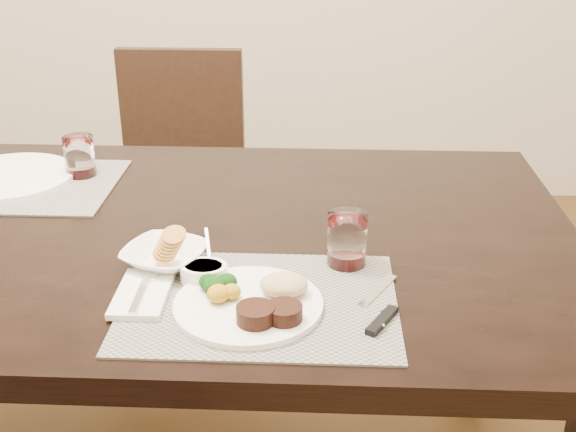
{
  "coord_description": "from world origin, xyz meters",
  "views": [
    {
      "loc": [
        0.47,
        -1.32,
        1.39
      ],
      "look_at": [
        0.41,
        -0.09,
        0.82
      ],
      "focal_mm": 45.0,
      "sensor_mm": 36.0,
      "label": 1
    }
  ],
  "objects_px": {
    "chair_far": "(180,173)",
    "cracker_bowl": "(165,255)",
    "steak_knife": "(381,313)",
    "dinner_plate": "(255,301)",
    "wine_glass_near": "(347,242)",
    "far_plate": "(9,177)"
  },
  "relations": [
    {
      "from": "chair_far",
      "to": "cracker_bowl",
      "type": "xyz_separation_m",
      "value": [
        0.19,
        -1.1,
        0.27
      ]
    },
    {
      "from": "cracker_bowl",
      "to": "chair_far",
      "type": "bearing_deg",
      "value": 99.93
    },
    {
      "from": "chair_far",
      "to": "steak_knife",
      "type": "distance_m",
      "value": 1.4
    },
    {
      "from": "chair_far",
      "to": "dinner_plate",
      "type": "height_order",
      "value": "chair_far"
    },
    {
      "from": "dinner_plate",
      "to": "wine_glass_near",
      "type": "height_order",
      "value": "wine_glass_near"
    },
    {
      "from": "chair_far",
      "to": "steak_knife",
      "type": "relative_size",
      "value": 4.5
    },
    {
      "from": "chair_far",
      "to": "far_plate",
      "type": "distance_m",
      "value": 0.79
    },
    {
      "from": "dinner_plate",
      "to": "far_plate",
      "type": "bearing_deg",
      "value": 135.96
    },
    {
      "from": "chair_far",
      "to": "far_plate",
      "type": "bearing_deg",
      "value": -110.61
    },
    {
      "from": "steak_knife",
      "to": "wine_glass_near",
      "type": "distance_m",
      "value": 0.19
    },
    {
      "from": "steak_knife",
      "to": "wine_glass_near",
      "type": "bearing_deg",
      "value": 136.13
    },
    {
      "from": "dinner_plate",
      "to": "steak_knife",
      "type": "bearing_deg",
      "value": -6.26
    },
    {
      "from": "steak_knife",
      "to": "chair_far",
      "type": "bearing_deg",
      "value": 144.45
    },
    {
      "from": "chair_far",
      "to": "far_plate",
      "type": "xyz_separation_m",
      "value": [
        -0.26,
        -0.7,
        0.26
      ]
    },
    {
      "from": "wine_glass_near",
      "to": "dinner_plate",
      "type": "bearing_deg",
      "value": -133.13
    },
    {
      "from": "steak_knife",
      "to": "dinner_plate",
      "type": "bearing_deg",
      "value": -153.1
    },
    {
      "from": "cracker_bowl",
      "to": "far_plate",
      "type": "relative_size",
      "value": 0.6
    },
    {
      "from": "cracker_bowl",
      "to": "steak_knife",
      "type": "bearing_deg",
      "value": -21.73
    },
    {
      "from": "chair_far",
      "to": "cracker_bowl",
      "type": "distance_m",
      "value": 1.15
    },
    {
      "from": "dinner_plate",
      "to": "far_plate",
      "type": "height_order",
      "value": "dinner_plate"
    },
    {
      "from": "wine_glass_near",
      "to": "chair_far",
      "type": "bearing_deg",
      "value": 115.97
    },
    {
      "from": "steak_knife",
      "to": "cracker_bowl",
      "type": "distance_m",
      "value": 0.41
    }
  ]
}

